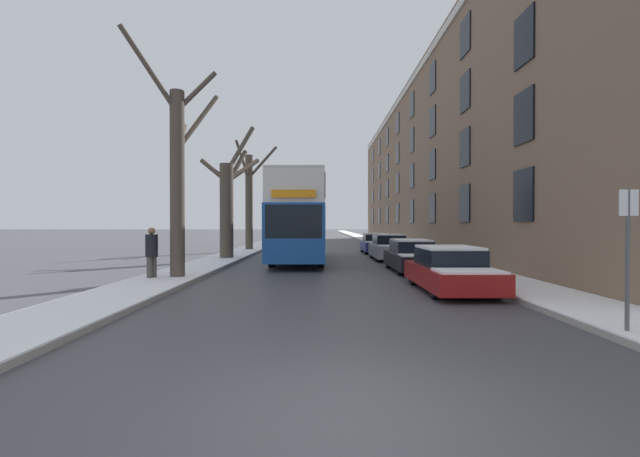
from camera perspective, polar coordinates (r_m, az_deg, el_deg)
The scene contains 14 objects.
ground_plane at distance 4.72m, azimuth 4.65°, elevation -23.82°, with size 320.00×320.00×0.00m, color #424247.
sidewalk_left at distance 57.56m, azimuth -5.31°, elevation -1.30°, with size 2.17×130.00×0.16m.
sidewalk_right at distance 57.63m, azimuth 5.84°, elevation -1.30°, with size 2.17×130.00×0.16m.
terrace_facade_right at distance 37.67m, azimuth 17.90°, elevation 7.81°, with size 9.10×54.15×13.44m.
bare_tree_left_0 at distance 15.63m, azimuth -18.52°, elevation 7.02°, with size 2.74×2.94×8.28m.
bare_tree_left_1 at distance 23.69m, azimuth -12.22°, elevation 3.43°, with size 3.04×2.44×7.50m.
bare_tree_left_2 at distance 31.28m, azimuth -9.49°, elevation 3.98°, with size 2.68×3.24×7.68m.
double_decker_bus at distance 22.57m, azimuth -2.79°, elevation 1.85°, with size 2.58×10.81×4.35m.
parked_car_0 at distance 13.08m, azimuth 16.88°, elevation -5.35°, with size 1.83×4.30×1.30m.
parked_car_1 at distance 18.16m, azimuth 12.02°, elevation -3.66°, with size 1.69×4.34×1.32m.
parked_car_2 at distance 23.81m, azimuth 9.10°, elevation -2.56°, with size 1.79×4.14×1.41m.
parked_car_3 at distance 29.27m, azimuth 7.38°, elevation -2.04°, with size 1.83×3.92×1.35m.
pedestrian_left_sidewalk at distance 15.47m, azimuth -21.62°, elevation -2.94°, with size 0.40×0.40×1.85m.
street_sign_post at distance 8.84m, azimuth 35.71°, elevation -2.66°, with size 0.32×0.07×2.56m.
Camera 1 is at (-0.36, -4.29, 1.95)m, focal length 24.00 mm.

